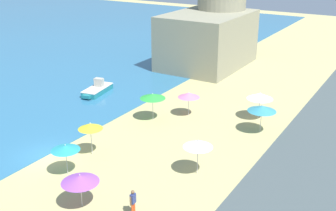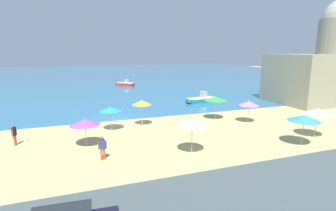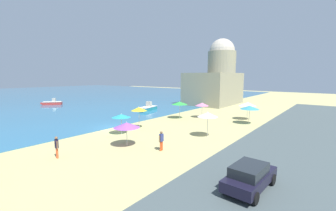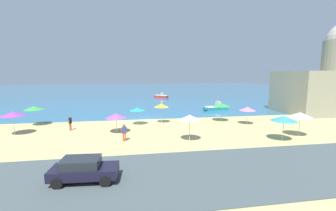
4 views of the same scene
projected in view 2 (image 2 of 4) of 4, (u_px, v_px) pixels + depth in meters
ground_plane at (118, 121)px, 28.00m from camera, size 160.00×160.00×0.00m
sea at (88, 76)px, 78.66m from camera, size 150.00×110.00×0.05m
beach_umbrella_1 at (318, 112)px, 22.31m from camera, size 2.38×2.38×2.58m
beach_umbrella_3 at (142, 103)px, 25.62m from camera, size 1.86×1.86×2.64m
beach_umbrella_4 at (85, 122)px, 20.21m from camera, size 2.31×2.31×2.22m
beach_umbrella_5 at (249, 103)px, 26.91m from camera, size 2.03×2.03×2.31m
beach_umbrella_6 at (110, 109)px, 24.22m from camera, size 2.02×2.02×2.27m
beach_umbrella_7 at (216, 99)px, 28.09m from camera, size 2.31×2.31×2.55m
beach_umbrella_8 at (304, 118)px, 20.35m from camera, size 2.42×2.42×2.50m
beach_umbrella_9 at (192, 123)px, 18.61m from camera, size 2.08×2.08×2.63m
bather_0 at (14, 134)px, 20.48m from camera, size 0.31×0.55×1.69m
bather_2 at (102, 147)px, 17.77m from camera, size 0.57×0.23×1.66m
skiff_nearshore at (201, 99)px, 37.73m from camera, size 4.65×2.37×1.54m
skiff_offshore at (125, 84)px, 55.26m from camera, size 3.79×3.45×1.40m
harbor_fortress at (328, 65)px, 38.02m from camera, size 13.44×8.94×14.73m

